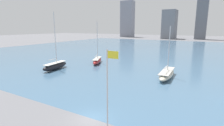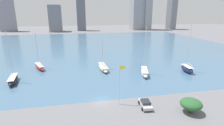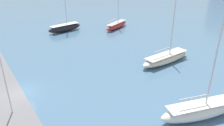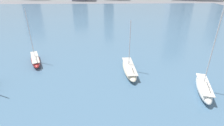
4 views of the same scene
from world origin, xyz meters
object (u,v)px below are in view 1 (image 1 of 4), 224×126
flag_pole (108,91)px  sailboat_red (97,60)px  sailboat_cream (167,74)px  sailboat_black (55,66)px

flag_pole → sailboat_red: (-22.35, 30.62, -4.09)m
flag_pole → sailboat_red: size_ratio=0.70×
sailboat_red → sailboat_cream: sailboat_red is taller
sailboat_cream → sailboat_black: bearing=-168.3°
sailboat_cream → sailboat_black: size_ratio=0.76×
sailboat_red → sailboat_cream: 23.19m
sailboat_cream → sailboat_black: (-27.54, -6.95, 0.18)m
flag_pole → sailboat_cream: 25.50m
sailboat_cream → sailboat_black: 28.40m
flag_pole → sailboat_black: sailboat_black is taller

